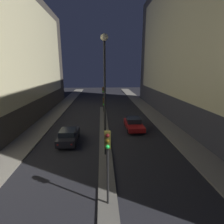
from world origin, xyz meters
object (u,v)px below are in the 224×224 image
at_px(car_left_lane, 69,136).
at_px(traffic_light_mid, 104,107).
at_px(street_lamp, 105,75).
at_px(traffic_light_far, 103,94).
at_px(traffic_light_near, 108,152).
at_px(car_right_lane, 134,124).

bearing_deg(car_left_lane, traffic_light_mid, 26.76).
xyz_separation_m(street_lamp, car_left_lane, (-3.68, 3.03, -6.13)).
bearing_deg(traffic_light_far, traffic_light_near, -90.00).
height_order(traffic_light_near, traffic_light_mid, same).
height_order(traffic_light_mid, car_right_lane, traffic_light_mid).
relative_size(car_left_lane, car_right_lane, 0.96).
relative_size(traffic_light_near, street_lamp, 0.43).
bearing_deg(car_right_lane, street_lamp, -119.04).
bearing_deg(car_left_lane, street_lamp, -39.44).
distance_m(traffic_light_far, car_right_lane, 9.95).
distance_m(traffic_light_mid, car_left_lane, 4.81).
relative_size(traffic_light_far, car_right_lane, 0.95).
bearing_deg(traffic_light_near, traffic_light_mid, 90.00).
xyz_separation_m(traffic_light_near, car_left_lane, (-3.68, 8.74, -2.49)).
xyz_separation_m(traffic_light_near, car_right_lane, (3.68, 12.34, -2.52)).
bearing_deg(traffic_light_near, car_right_lane, 73.40).
distance_m(street_lamp, car_left_lane, 7.76).
bearing_deg(traffic_light_mid, traffic_light_near, -90.00).
bearing_deg(street_lamp, traffic_light_near, -90.00).
xyz_separation_m(traffic_light_mid, car_left_lane, (-3.68, -1.85, -2.49)).
distance_m(traffic_light_near, street_lamp, 6.77).
bearing_deg(car_right_lane, traffic_light_near, -106.60).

